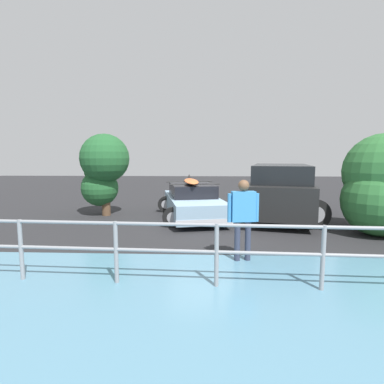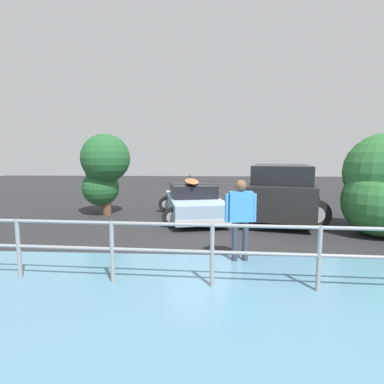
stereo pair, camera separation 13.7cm
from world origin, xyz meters
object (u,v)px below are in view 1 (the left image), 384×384
sedan_car (193,202)px  suv_car (280,190)px  bush_near_left (103,167)px  person_bystander (243,213)px

sedan_car → suv_car: suv_car is taller
suv_car → bush_near_left: (6.05, -0.32, 0.75)m
suv_car → bush_near_left: size_ratio=1.63×
person_bystander → bush_near_left: size_ratio=0.57×
person_bystander → suv_car: bearing=-112.9°
sedan_car → suv_car: size_ratio=0.91×
bush_near_left → sedan_car: bearing=174.0°
sedan_car → suv_car: 2.94m
suv_car → person_bystander: suv_car is taller
person_bystander → bush_near_left: bearing=-46.3°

